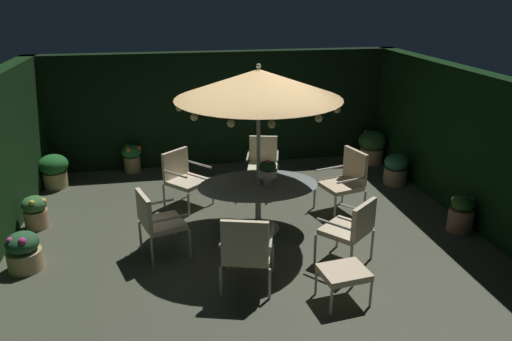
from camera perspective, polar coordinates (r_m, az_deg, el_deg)
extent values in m
cube|color=#444837|center=(7.56, -1.05, -7.27)|extent=(7.52, 7.03, 0.02)
cube|color=black|center=(10.30, -4.23, 7.24)|extent=(7.52, 0.30, 2.33)
cube|color=black|center=(8.44, 23.88, 2.56)|extent=(0.30, 7.03, 2.33)
cylinder|color=#BAAFAA|center=(7.63, 0.26, -6.78)|extent=(0.65, 0.65, 0.03)
cylinder|color=#BAAFAA|center=(7.48, 0.26, -4.39)|extent=(0.09, 0.09, 0.73)
ellipsoid|color=gray|center=(7.33, 0.27, -1.69)|extent=(1.82, 1.31, 0.03)
cylinder|color=#B8B7AB|center=(7.20, 0.27, 0.93)|extent=(0.06, 0.06, 2.20)
cone|color=tan|center=(6.90, 0.29, 10.07)|extent=(2.38, 2.38, 0.41)
sphere|color=#B8B7AB|center=(6.86, 0.29, 12.09)|extent=(0.07, 0.07, 0.07)
sphere|color=#F9DB8C|center=(7.27, 8.96, 8.04)|extent=(0.10, 0.10, 0.10)
sphere|color=#F9DB8C|center=(7.68, 6.87, 8.81)|extent=(0.10, 0.10, 0.10)
sphere|color=#F9DB8C|center=(8.01, 2.62, 9.40)|extent=(0.10, 0.10, 0.10)
sphere|color=#F9DB8C|center=(8.03, -1.13, 9.45)|extent=(0.10, 0.10, 0.10)
sphere|color=#F9DB8C|center=(7.84, -4.83, 9.11)|extent=(0.10, 0.10, 0.10)
sphere|color=#F9DB8C|center=(7.35, -8.12, 8.22)|extent=(0.10, 0.10, 0.10)
sphere|color=#F9DB8C|center=(6.81, -8.94, 7.22)|extent=(0.10, 0.10, 0.10)
sphere|color=#F9DB8C|center=(6.28, -7.22, 6.19)|extent=(0.10, 0.10, 0.10)
sphere|color=#F9DB8C|center=(5.94, -2.94, 5.50)|extent=(0.10, 0.10, 0.10)
sphere|color=#F9DB8C|center=(5.90, 1.85, 5.40)|extent=(0.10, 0.10, 0.10)
sphere|color=#F9DB8C|center=(6.22, 7.32, 6.04)|extent=(0.10, 0.10, 0.10)
sphere|color=#F9DB8C|center=(6.73, 9.43, 7.04)|extent=(0.10, 0.10, 0.10)
cylinder|color=beige|center=(7.29, 1.37, -1.17)|extent=(0.12, 0.12, 0.12)
cylinder|color=beige|center=(7.25, 1.38, -0.31)|extent=(0.27, 0.27, 0.11)
ellipsoid|color=#1F4A27|center=(7.21, 1.39, 0.52)|extent=(0.25, 0.25, 0.15)
sphere|color=#D55268|center=(7.19, 1.39, 0.94)|extent=(0.09, 0.09, 0.09)
cylinder|color=#BBB5A5|center=(6.53, -3.28, -9.92)|extent=(0.04, 0.04, 0.41)
cylinder|color=#BBB5A5|center=(6.48, 1.94, -10.17)|extent=(0.04, 0.04, 0.41)
cylinder|color=#BBB5A5|center=(6.03, -4.13, -12.79)|extent=(0.04, 0.04, 0.41)
cylinder|color=#BBB5A5|center=(5.97, 1.58, -13.10)|extent=(0.04, 0.04, 0.41)
cube|color=beige|center=(6.12, -0.98, -9.53)|extent=(0.71, 0.72, 0.07)
cube|color=beige|center=(5.72, -1.32, -8.33)|extent=(0.56, 0.21, 0.54)
cylinder|color=#BBB5A5|center=(6.04, -3.79, -7.46)|extent=(0.19, 0.56, 0.04)
cylinder|color=#BBB5A5|center=(5.98, 1.82, -7.72)|extent=(0.19, 0.56, 0.04)
cylinder|color=#B5B5A4|center=(6.70, 6.91, -9.07)|extent=(0.04, 0.04, 0.44)
cylinder|color=#B5B5A4|center=(7.15, 9.49, -7.21)|extent=(0.04, 0.04, 0.44)
cylinder|color=#B5B5A4|center=(6.47, 11.00, -10.47)|extent=(0.04, 0.04, 0.44)
cylinder|color=#B5B5A4|center=(6.94, 13.38, -8.42)|extent=(0.04, 0.04, 0.44)
cube|color=beige|center=(6.69, 10.34, -6.83)|extent=(0.78, 0.78, 0.07)
cube|color=beige|center=(6.48, 12.47, -5.50)|extent=(0.47, 0.41, 0.42)
cylinder|color=#B5B5A4|center=(6.37, 9.14, -6.23)|extent=(0.36, 0.42, 0.04)
cylinder|color=#B5B5A4|center=(6.84, 11.67, -4.45)|extent=(0.36, 0.42, 0.04)
cylinder|color=#B9B3A9|center=(7.87, 9.19, -4.55)|extent=(0.04, 0.04, 0.44)
cylinder|color=#B9B3A9|center=(8.33, 6.83, -2.98)|extent=(0.04, 0.04, 0.44)
cylinder|color=#B9B3A9|center=(8.19, 12.55, -3.76)|extent=(0.04, 0.04, 0.44)
cylinder|color=#B9B3A9|center=(8.63, 10.10, -2.29)|extent=(0.04, 0.04, 0.44)
cube|color=beige|center=(8.15, 9.77, -1.74)|extent=(0.70, 0.72, 0.07)
cube|color=beige|center=(8.20, 11.49, 0.55)|extent=(0.21, 0.58, 0.54)
cylinder|color=#B9B3A9|center=(7.85, 11.12, -1.12)|extent=(0.55, 0.18, 0.04)
cylinder|color=#B9B3A9|center=(8.31, 8.65, 0.27)|extent=(0.55, 0.18, 0.04)
cylinder|color=#B9B2A7|center=(8.62, 2.43, -2.00)|extent=(0.04, 0.04, 0.44)
cylinder|color=#B9B2A7|center=(8.65, -1.08, -1.92)|extent=(0.04, 0.04, 0.44)
cylinder|color=#B9B2A7|center=(9.19, 2.49, -0.56)|extent=(0.04, 0.04, 0.44)
cylinder|color=#B9B2A7|center=(9.21, -0.80, -0.50)|extent=(0.04, 0.04, 0.44)
cube|color=beige|center=(8.82, 0.77, 0.31)|extent=(0.64, 0.70, 0.07)
cube|color=beige|center=(9.01, 0.86, 2.58)|extent=(0.51, 0.18, 0.48)
cylinder|color=#B9B2A7|center=(8.74, 2.51, 1.70)|extent=(0.17, 0.57, 0.04)
cylinder|color=#B9B2A7|center=(8.76, -0.95, 1.76)|extent=(0.17, 0.57, 0.04)
cylinder|color=#B9B1A5|center=(8.46, -5.06, -2.66)|extent=(0.04, 0.04, 0.40)
cylinder|color=#B9B1A5|center=(8.07, -7.86, -3.95)|extent=(0.04, 0.04, 0.40)
cylinder|color=#B9B1A5|center=(8.84, -7.88, -1.75)|extent=(0.04, 0.04, 0.40)
cylinder|color=#B9B1A5|center=(8.47, -10.68, -2.93)|extent=(0.04, 0.04, 0.40)
cube|color=beige|center=(8.36, -7.95, -1.31)|extent=(0.81, 0.81, 0.07)
cube|color=beige|center=(8.46, -9.39, 0.82)|extent=(0.46, 0.42, 0.47)
cylinder|color=#B9B1A5|center=(8.48, -6.63, 0.73)|extent=(0.40, 0.44, 0.04)
cylinder|color=#B9B1A5|center=(8.09, -9.49, -0.39)|extent=(0.40, 0.44, 0.04)
cylinder|color=#BAB7A9|center=(7.34, -9.32, -6.50)|extent=(0.04, 0.04, 0.42)
cylinder|color=#BAB7A9|center=(6.86, -7.69, -8.44)|extent=(0.04, 0.04, 0.42)
cylinder|color=#BAB7A9|center=(7.21, -13.34, -7.33)|extent=(0.04, 0.04, 0.42)
cylinder|color=#BAB7A9|center=(6.72, -11.99, -9.38)|extent=(0.04, 0.04, 0.42)
cube|color=beige|center=(6.92, -10.72, -6.08)|extent=(0.67, 0.70, 0.07)
cube|color=beige|center=(6.75, -12.92, -4.51)|extent=(0.23, 0.54, 0.45)
cylinder|color=#BAB7A9|center=(7.09, -11.56, -3.73)|extent=(0.50, 0.19, 0.04)
cylinder|color=#BAB7A9|center=(6.58, -10.05, -5.55)|extent=(0.50, 0.19, 0.04)
cylinder|color=#B7B6AA|center=(6.11, 7.00, -12.79)|extent=(0.03, 0.03, 0.34)
cylinder|color=#B7B6AA|center=(6.31, 11.27, -11.88)|extent=(0.03, 0.03, 0.34)
cylinder|color=#B7B6AA|center=(5.80, 8.77, -14.92)|extent=(0.03, 0.03, 0.34)
cylinder|color=#B7B6AA|center=(6.01, 13.24, -13.85)|extent=(0.03, 0.03, 0.34)
cube|color=beige|center=(5.94, 10.21, -11.63)|extent=(0.59, 0.52, 0.08)
cylinder|color=tan|center=(7.26, -25.30, -9.38)|extent=(0.45, 0.45, 0.27)
ellipsoid|color=#26532F|center=(7.14, -25.60, -7.62)|extent=(0.42, 0.42, 0.29)
sphere|color=#A5357E|center=(7.05, -24.65, -7.38)|extent=(0.09, 0.09, 0.09)
sphere|color=#A52B8C|center=(7.23, -25.08, -6.87)|extent=(0.07, 0.07, 0.07)
sphere|color=#AF4476|center=(7.22, -26.23, -7.10)|extent=(0.08, 0.08, 0.08)
sphere|color=#BD3888|center=(7.06, -26.79, -7.30)|extent=(0.08, 0.08, 0.08)
sphere|color=#BC2D77|center=(6.97, -25.59, -7.47)|extent=(0.10, 0.10, 0.10)
cylinder|color=#8D664A|center=(8.15, 22.73, -5.34)|extent=(0.38, 0.38, 0.37)
ellipsoid|color=#244F1C|center=(8.04, 22.99, -3.56)|extent=(0.34, 0.34, 0.24)
sphere|color=silver|center=(8.10, 23.72, -3.20)|extent=(0.10, 0.10, 0.10)
sphere|color=silver|center=(8.06, 22.11, -3.10)|extent=(0.09, 0.09, 0.09)
sphere|color=beige|center=(7.92, 22.80, -3.79)|extent=(0.06, 0.06, 0.06)
cylinder|color=#80694F|center=(9.69, 15.90, -0.62)|extent=(0.43, 0.43, 0.31)
ellipsoid|color=#2C6540|center=(9.60, 16.06, 0.94)|extent=(0.45, 0.45, 0.31)
sphere|color=yellow|center=(9.62, 16.77, 1.37)|extent=(0.10, 0.10, 0.10)
sphere|color=#E8D856|center=(9.66, 15.32, 1.38)|extent=(0.07, 0.07, 0.07)
sphere|color=#E6C35A|center=(9.46, 15.93, 1.21)|extent=(0.07, 0.07, 0.07)
cylinder|color=tan|center=(8.38, -24.22, -5.15)|extent=(0.35, 0.35, 0.29)
ellipsoid|color=#366834|center=(8.28, -24.47, -3.60)|extent=(0.37, 0.37, 0.26)
sphere|color=#E3C94D|center=(8.21, -23.55, -3.29)|extent=(0.09, 0.09, 0.09)
sphere|color=#E6C754|center=(8.34, -24.24, -2.91)|extent=(0.08, 0.08, 0.08)
sphere|color=gold|center=(8.31, -25.25, -3.14)|extent=(0.06, 0.06, 0.06)
sphere|color=yellow|center=(8.10, -24.69, -3.43)|extent=(0.08, 0.08, 0.08)
cylinder|color=tan|center=(10.75, 13.29, 1.73)|extent=(0.48, 0.48, 0.32)
ellipsoid|color=#2D5926|center=(10.65, 13.43, 3.39)|extent=(0.60, 0.60, 0.42)
sphere|color=yellow|center=(10.70, 14.54, 3.76)|extent=(0.08, 0.08, 0.08)
sphere|color=#E0C04C|center=(10.80, 13.84, 3.98)|extent=(0.10, 0.10, 0.10)
sphere|color=#E7C754|center=(10.77, 12.67, 4.41)|extent=(0.07, 0.07, 0.07)
sphere|color=#E4CF53|center=(10.62, 12.43, 3.73)|extent=(0.09, 0.09, 0.09)
sphere|color=yellow|center=(10.44, 13.35, 3.29)|extent=(0.10, 0.10, 0.10)
sphere|color=#EAD657|center=(10.48, 14.38, 3.19)|extent=(0.08, 0.08, 0.08)
cylinder|color=tan|center=(9.92, -22.34, -0.96)|extent=(0.44, 0.44, 0.30)
ellipsoid|color=#1E5D24|center=(9.82, -22.57, 0.64)|extent=(0.54, 0.54, 0.37)
sphere|color=yellow|center=(9.78, -21.50, 0.81)|extent=(0.11, 0.11, 0.11)
sphere|color=#F7CF55|center=(9.89, -21.90, 1.48)|extent=(0.06, 0.06, 0.06)
sphere|color=yellow|center=(9.96, -22.79, 1.42)|extent=(0.07, 0.07, 0.07)
sphere|color=#E0D258|center=(9.83, -23.55, 0.75)|extent=(0.10, 0.10, 0.10)
sphere|color=yellow|center=(9.72, -23.12, 0.73)|extent=(0.11, 0.11, 0.11)
sphere|color=yellow|center=(9.66, -22.05, 0.48)|extent=(0.10, 0.10, 0.10)
cylinder|color=tan|center=(10.25, -14.22, 0.72)|extent=(0.33, 0.33, 0.32)
ellipsoid|color=#2D743A|center=(10.16, -14.35, 2.15)|extent=(0.39, 0.39, 0.28)
sphere|color=orange|center=(10.10, -13.50, 2.58)|extent=(0.09, 0.09, 0.09)
sphere|color=orange|center=(10.24, -14.81, 2.69)|extent=(0.10, 0.10, 0.10)
sphere|color=orange|center=(9.99, -14.71, 2.38)|extent=(0.09, 0.09, 0.09)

